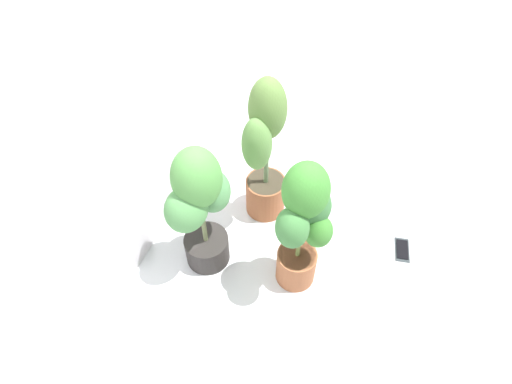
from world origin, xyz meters
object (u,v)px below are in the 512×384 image
object	(u,v)px
potted_plant_back_center	(200,205)
cell_phone	(402,250)
potted_plant_back_right	(264,154)
potted_plant_center	(304,224)

from	to	relation	value
potted_plant_back_center	cell_phone	world-z (taller)	potted_plant_back_center
potted_plant_back_right	cell_phone	size ratio (longest dim) A/B	5.37
potted_plant_back_center	potted_plant_back_right	world-z (taller)	potted_plant_back_right
potted_plant_back_center	potted_plant_center	bearing A→B (deg)	-82.83
potted_plant_center	cell_phone	bearing A→B (deg)	-53.53
potted_plant_back_center	potted_plant_center	size ratio (longest dim) A/B	0.96
potted_plant_back_right	potted_plant_back_center	bearing A→B (deg)	158.34
potted_plant_center	cell_phone	size ratio (longest dim) A/B	4.87
potted_plant_back_center	potted_plant_center	xyz separation A→B (m)	(0.06, -0.44, 0.01)
potted_plant_center	potted_plant_back_center	bearing A→B (deg)	97.17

